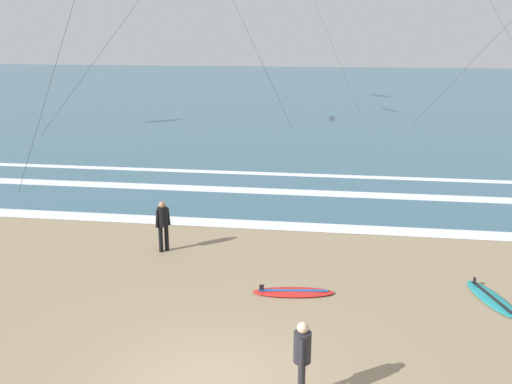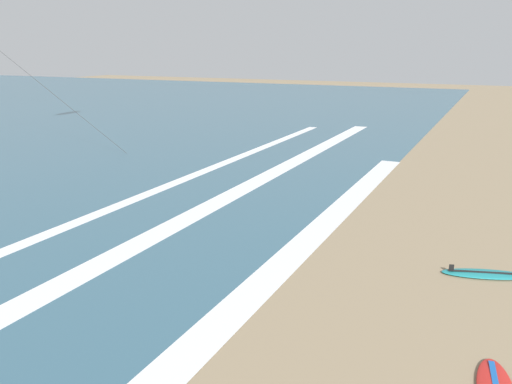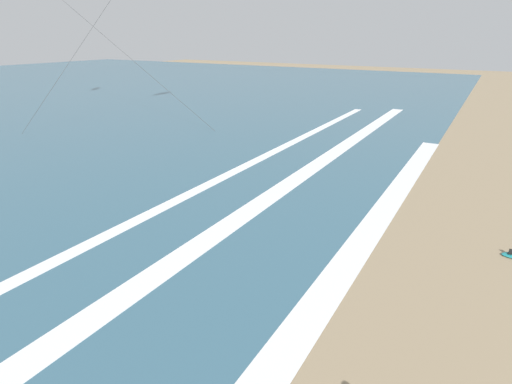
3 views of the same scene
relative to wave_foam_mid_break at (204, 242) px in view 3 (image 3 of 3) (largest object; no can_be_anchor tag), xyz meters
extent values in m
cube|color=white|center=(-3.76, -4.32, 0.00)|extent=(41.13, 0.90, 0.01)
cube|color=white|center=(0.00, 0.00, 0.00)|extent=(55.80, 0.89, 0.01)
cube|color=white|center=(-1.38, 3.01, 0.00)|extent=(55.02, 0.57, 0.01)
cube|color=black|center=(3.95, -8.36, 0.16)|extent=(0.05, 0.12, 0.16)
cylinder|color=#333333|center=(9.27, 17.76, 4.86)|extent=(7.28, 3.56, 9.76)
cylinder|color=#333333|center=(10.91, 16.39, 5.97)|extent=(3.96, 14.89, 11.99)
camera|label=1|loc=(0.18, -22.90, 6.54)|focal=39.88mm
camera|label=2|loc=(-9.02, -9.07, 5.46)|focal=36.54mm
camera|label=3|loc=(-8.65, -7.05, 6.10)|focal=27.72mm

